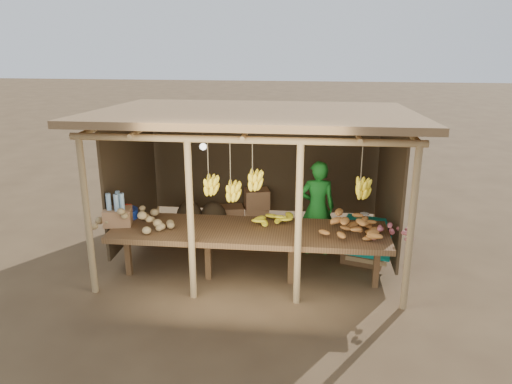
# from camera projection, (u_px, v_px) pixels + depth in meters

# --- Properties ---
(ground) EXTENTS (60.00, 60.00, 0.00)m
(ground) POSITION_uv_depth(u_px,v_px,m) (256.00, 253.00, 8.17)
(ground) COLOR brown
(ground) RESTS_ON ground
(stall_structure) EXTENTS (4.70, 3.50, 2.43)m
(stall_structure) POSITION_uv_depth(u_px,v_px,m) (260.00, 139.00, 7.54)
(stall_structure) COLOR tan
(stall_structure) RESTS_ON ground
(counter) EXTENTS (3.90, 1.05, 0.80)m
(counter) POSITION_uv_depth(u_px,v_px,m) (249.00, 233.00, 7.05)
(counter) COLOR brown
(counter) RESTS_ON ground
(potato_heap) EXTENTS (1.26, 0.94, 0.37)m
(potato_heap) POSITION_uv_depth(u_px,v_px,m) (135.00, 213.00, 7.13)
(potato_heap) COLOR #A48754
(potato_heap) RESTS_ON counter
(sweet_potato_heap) EXTENTS (1.12, 0.93, 0.36)m
(sweet_potato_heap) POSITION_uv_depth(u_px,v_px,m) (349.00, 223.00, 6.77)
(sweet_potato_heap) COLOR #AD6A2C
(sweet_potato_heap) RESTS_ON counter
(onion_heap) EXTENTS (0.72, 0.44, 0.35)m
(onion_heap) POSITION_uv_depth(u_px,v_px,m) (389.00, 227.00, 6.65)
(onion_heap) COLOR #B0555B
(onion_heap) RESTS_ON counter
(banana_pile) EXTENTS (0.65, 0.48, 0.35)m
(banana_pile) POSITION_uv_depth(u_px,v_px,m) (274.00, 212.00, 7.20)
(banana_pile) COLOR #FFF428
(banana_pile) RESTS_ON counter
(tomato_basin) EXTENTS (0.38, 0.38, 0.20)m
(tomato_basin) POSITION_uv_depth(u_px,v_px,m) (125.00, 212.00, 7.45)
(tomato_basin) COLOR navy
(tomato_basin) RESTS_ON counter
(bottle_box) EXTENTS (0.44, 0.38, 0.49)m
(bottle_box) POSITION_uv_depth(u_px,v_px,m) (117.00, 212.00, 7.15)
(bottle_box) COLOR #A17048
(bottle_box) RESTS_ON counter
(vendor) EXTENTS (0.59, 0.41, 1.55)m
(vendor) POSITION_uv_depth(u_px,v_px,m) (317.00, 208.00, 7.96)
(vendor) COLOR #1B7A22
(vendor) RESTS_ON ground
(tarp_crate) EXTENTS (0.85, 0.78, 0.83)m
(tarp_crate) POSITION_uv_depth(u_px,v_px,m) (365.00, 240.00, 7.81)
(tarp_crate) COLOR brown
(tarp_crate) RESTS_ON ground
(carton_stack) EXTENTS (0.98, 0.43, 0.70)m
(carton_stack) POSITION_uv_depth(u_px,v_px,m) (248.00, 210.00, 9.23)
(carton_stack) COLOR #A17048
(carton_stack) RESTS_ON ground
(burlap_sacks) EXTENTS (0.93, 0.49, 0.66)m
(burlap_sacks) POSITION_uv_depth(u_px,v_px,m) (201.00, 216.00, 8.99)
(burlap_sacks) COLOR #43331F
(burlap_sacks) RESTS_ON ground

